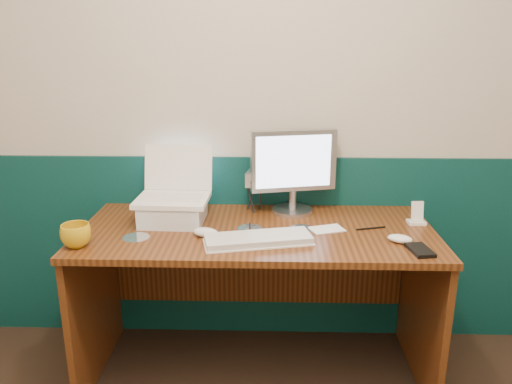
{
  "coord_description": "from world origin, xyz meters",
  "views": [
    {
      "loc": [
        -0.08,
        -0.73,
        1.57
      ],
      "look_at": [
        -0.13,
        1.23,
        0.97
      ],
      "focal_mm": 35.0,
      "sensor_mm": 36.0,
      "label": 1
    }
  ],
  "objects_px": {
    "desk": "(257,303)",
    "keyboard": "(258,240)",
    "monitor": "(293,172)",
    "mug": "(76,235)",
    "camcorder": "(254,190)",
    "laptop": "(171,174)"
  },
  "relations": [
    {
      "from": "desk",
      "to": "keyboard",
      "type": "bearing_deg",
      "value": -86.69
    },
    {
      "from": "desk",
      "to": "monitor",
      "type": "bearing_deg",
      "value": 54.6
    },
    {
      "from": "monitor",
      "to": "keyboard",
      "type": "bearing_deg",
      "value": -124.4
    },
    {
      "from": "mug",
      "to": "camcorder",
      "type": "distance_m",
      "value": 0.87
    },
    {
      "from": "mug",
      "to": "monitor",
      "type": "bearing_deg",
      "value": 26.94
    },
    {
      "from": "mug",
      "to": "keyboard",
      "type": "bearing_deg",
      "value": 4.74
    },
    {
      "from": "desk",
      "to": "keyboard",
      "type": "xyz_separation_m",
      "value": [
        0.01,
        -0.16,
        0.39
      ]
    },
    {
      "from": "monitor",
      "to": "keyboard",
      "type": "xyz_separation_m",
      "value": [
        -0.16,
        -0.4,
        -0.2
      ]
    },
    {
      "from": "desk",
      "to": "monitor",
      "type": "distance_m",
      "value": 0.65
    },
    {
      "from": "desk",
      "to": "monitor",
      "type": "xyz_separation_m",
      "value": [
        0.17,
        0.24,
        0.58
      ]
    },
    {
      "from": "mug",
      "to": "camcorder",
      "type": "xyz_separation_m",
      "value": [
        0.72,
        0.48,
        0.06
      ]
    },
    {
      "from": "laptop",
      "to": "mug",
      "type": "distance_m",
      "value": 0.49
    },
    {
      "from": "desk",
      "to": "laptop",
      "type": "xyz_separation_m",
      "value": [
        -0.39,
        0.08,
        0.61
      ]
    },
    {
      "from": "desk",
      "to": "mug",
      "type": "bearing_deg",
      "value": -163.17
    },
    {
      "from": "laptop",
      "to": "monitor",
      "type": "relative_size",
      "value": 0.79
    },
    {
      "from": "desk",
      "to": "keyboard",
      "type": "distance_m",
      "value": 0.42
    },
    {
      "from": "desk",
      "to": "camcorder",
      "type": "xyz_separation_m",
      "value": [
        -0.02,
        0.26,
        0.48
      ]
    },
    {
      "from": "laptop",
      "to": "mug",
      "type": "relative_size",
      "value": 2.66
    },
    {
      "from": "monitor",
      "to": "keyboard",
      "type": "relative_size",
      "value": 0.93
    },
    {
      "from": "keyboard",
      "to": "monitor",
      "type": "bearing_deg",
      "value": 55.6
    },
    {
      "from": "laptop",
      "to": "monitor",
      "type": "bearing_deg",
      "value": 17.94
    },
    {
      "from": "laptop",
      "to": "keyboard",
      "type": "height_order",
      "value": "laptop"
    }
  ]
}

